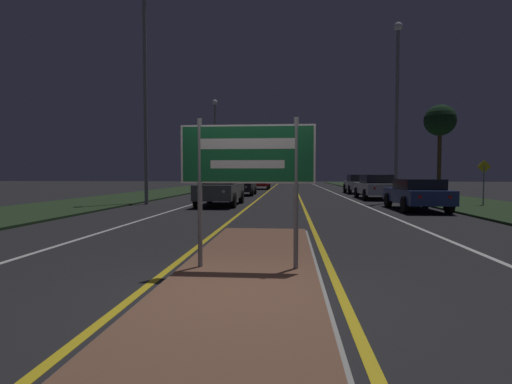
% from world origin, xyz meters
% --- Properties ---
extents(ground_plane, '(160.00, 160.00, 0.00)m').
position_xyz_m(ground_plane, '(0.00, 0.00, 0.00)').
color(ground_plane, '#232326').
extents(median_island, '(2.15, 8.79, 0.10)m').
position_xyz_m(median_island, '(0.00, 1.13, 0.04)').
color(median_island, '#999993').
rests_on(median_island, ground_plane).
extents(verge_left, '(5.00, 100.00, 0.08)m').
position_xyz_m(verge_left, '(-9.50, 20.00, 0.04)').
color(verge_left, '#23381E').
rests_on(verge_left, ground_plane).
extents(verge_right, '(5.00, 100.00, 0.08)m').
position_xyz_m(verge_right, '(9.50, 20.00, 0.04)').
color(verge_right, '#23381E').
rests_on(verge_right, ground_plane).
extents(centre_line_yellow_left, '(0.12, 70.00, 0.01)m').
position_xyz_m(centre_line_yellow_left, '(-1.27, 25.00, 0.00)').
color(centre_line_yellow_left, gold).
rests_on(centre_line_yellow_left, ground_plane).
extents(centre_line_yellow_right, '(0.12, 70.00, 0.01)m').
position_xyz_m(centre_line_yellow_right, '(1.27, 25.00, 0.00)').
color(centre_line_yellow_right, gold).
rests_on(centre_line_yellow_right, ground_plane).
extents(lane_line_white_left, '(0.12, 70.00, 0.01)m').
position_xyz_m(lane_line_white_left, '(-4.20, 25.00, 0.00)').
color(lane_line_white_left, silver).
rests_on(lane_line_white_left, ground_plane).
extents(lane_line_white_right, '(0.12, 70.00, 0.01)m').
position_xyz_m(lane_line_white_right, '(4.20, 25.00, 0.00)').
color(lane_line_white_right, silver).
rests_on(lane_line_white_right, ground_plane).
extents(edge_line_white_left, '(0.10, 70.00, 0.01)m').
position_xyz_m(edge_line_white_left, '(-7.20, 25.00, 0.00)').
color(edge_line_white_left, silver).
rests_on(edge_line_white_left, ground_plane).
extents(edge_line_white_right, '(0.10, 70.00, 0.01)m').
position_xyz_m(edge_line_white_right, '(7.20, 25.00, 0.00)').
color(edge_line_white_right, silver).
rests_on(edge_line_white_right, ground_plane).
extents(highway_sign, '(1.99, 0.07, 2.22)m').
position_xyz_m(highway_sign, '(0.00, 1.12, 1.68)').
color(highway_sign, gray).
rests_on(highway_sign, median_island).
extents(streetlight_left_near, '(0.45, 0.45, 10.40)m').
position_xyz_m(streetlight_left_near, '(-6.47, 14.50, 6.15)').
color(streetlight_left_near, gray).
rests_on(streetlight_left_near, ground_plane).
extents(streetlight_left_far, '(0.50, 0.50, 8.66)m').
position_xyz_m(streetlight_left_far, '(-6.55, 33.34, 5.47)').
color(streetlight_left_far, gray).
rests_on(streetlight_left_far, ground_plane).
extents(streetlight_right_near, '(0.45, 0.45, 9.48)m').
position_xyz_m(streetlight_right_near, '(6.28, 17.11, 5.66)').
color(streetlight_right_near, gray).
rests_on(streetlight_right_near, ground_plane).
extents(car_receding_0, '(1.85, 4.38, 1.30)m').
position_xyz_m(car_receding_0, '(5.87, 12.25, 0.70)').
color(car_receding_0, navy).
rests_on(car_receding_0, ground_plane).
extents(car_receding_1, '(2.04, 4.84, 1.47)m').
position_xyz_m(car_receding_1, '(5.85, 19.87, 0.78)').
color(car_receding_1, '#B7B7BC').
rests_on(car_receding_1, ground_plane).
extents(car_receding_2, '(1.94, 4.15, 1.47)m').
position_xyz_m(car_receding_2, '(5.99, 26.88, 0.78)').
color(car_receding_2, '#B7B7BC').
rests_on(car_receding_2, ground_plane).
extents(car_approaching_0, '(1.87, 4.78, 1.46)m').
position_xyz_m(car_approaching_0, '(-2.68, 14.22, 0.79)').
color(car_approaching_0, '#4C514C').
rests_on(car_approaching_0, ground_plane).
extents(car_approaching_1, '(1.97, 4.14, 1.42)m').
position_xyz_m(car_approaching_1, '(-2.83, 23.60, 0.73)').
color(car_approaching_1, black).
rests_on(car_approaching_1, ground_plane).
extents(car_approaching_2, '(1.96, 4.47, 1.32)m').
position_xyz_m(car_approaching_2, '(-2.36, 35.44, 0.72)').
color(car_approaching_2, maroon).
rests_on(car_approaching_2, ground_plane).
extents(warning_sign, '(0.60, 0.06, 2.07)m').
position_xyz_m(warning_sign, '(9.55, 14.46, 1.33)').
color(warning_sign, gray).
rests_on(warning_sign, verge_right).
extents(roadside_palm_right, '(1.93, 1.93, 5.76)m').
position_xyz_m(roadside_palm_right, '(9.98, 21.20, 4.79)').
color(roadside_palm_right, '#4C3823').
rests_on(roadside_palm_right, verge_right).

